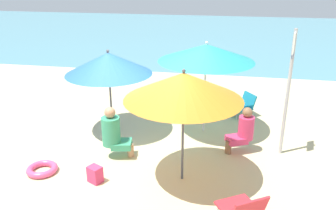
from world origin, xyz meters
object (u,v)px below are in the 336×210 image
(umbrella_orange, at_px, (184,86))
(warning_sign, at_px, (290,77))
(beach_chair_b, at_px, (243,209))
(beach_bag, at_px, (95,174))
(person_b, at_px, (114,133))
(beach_chair_c, at_px, (243,105))
(swim_ring, at_px, (42,169))
(person_a, at_px, (243,130))
(umbrella_teal, at_px, (206,53))
(umbrella_blue, at_px, (108,63))
(beach_chair_a, at_px, (181,96))

(umbrella_orange, relative_size, warning_sign, 0.81)
(beach_chair_b, relative_size, beach_bag, 2.66)
(person_b, distance_m, beach_bag, 0.94)
(umbrella_orange, distance_m, beach_chair_c, 3.43)
(swim_ring, xyz_separation_m, beach_bag, (1.01, -0.11, 0.08))
(beach_chair_b, xyz_separation_m, swim_ring, (-3.37, 0.75, -0.23))
(warning_sign, distance_m, swim_ring, 4.60)
(person_a, height_order, warning_sign, warning_sign)
(umbrella_teal, relative_size, beach_chair_c, 2.72)
(umbrella_blue, distance_m, umbrella_orange, 2.35)
(umbrella_orange, relative_size, beach_chair_c, 2.64)
(beach_chair_a, bearing_deg, swim_ring, -79.68)
(beach_chair_b, bearing_deg, beach_chair_a, -12.17)
(umbrella_blue, bearing_deg, warning_sign, -5.54)
(umbrella_orange, xyz_separation_m, beach_bag, (-1.39, -0.36, -1.48))
(beach_chair_b, distance_m, person_b, 2.77)
(beach_chair_c, bearing_deg, beach_chair_b, 55.04)
(umbrella_blue, bearing_deg, beach_chair_b, -43.27)
(umbrella_teal, distance_m, warning_sign, 1.71)
(umbrella_blue, relative_size, umbrella_orange, 0.94)
(umbrella_orange, xyz_separation_m, beach_chair_b, (0.97, -1.01, -1.33))
(umbrella_teal, bearing_deg, person_b, -136.48)
(person_b, height_order, beach_bag, person_b)
(umbrella_blue, distance_m, beach_bag, 2.38)
(beach_chair_c, bearing_deg, umbrella_orange, 36.90)
(beach_chair_a, bearing_deg, umbrella_orange, -40.95)
(umbrella_orange, relative_size, beach_chair_a, 2.68)
(umbrella_orange, xyz_separation_m, beach_chair_a, (-0.51, 3.10, -1.28))
(beach_chair_a, bearing_deg, beach_chair_b, -30.46)
(warning_sign, height_order, swim_ring, warning_sign)
(beach_chair_c, bearing_deg, umbrella_blue, -7.09)
(person_a, relative_size, beach_bag, 3.21)
(beach_chair_a, xyz_separation_m, beach_bag, (-0.88, -3.46, -0.20))
(person_a, bearing_deg, beach_chair_c, -117.32)
(warning_sign, height_order, beach_bag, warning_sign)
(beach_chair_c, relative_size, person_a, 0.80)
(umbrella_orange, bearing_deg, umbrella_teal, 84.92)
(umbrella_blue, xyz_separation_m, beach_chair_b, (2.72, -2.56, -1.21))
(umbrella_blue, relative_size, umbrella_teal, 0.91)
(swim_ring, bearing_deg, person_b, 35.64)
(umbrella_teal, bearing_deg, person_a, -44.71)
(person_b, bearing_deg, beach_chair_b, -44.08)
(person_a, relative_size, warning_sign, 0.38)
(beach_chair_a, bearing_deg, person_b, -68.13)
(beach_chair_a, relative_size, warning_sign, 0.30)
(beach_chair_a, bearing_deg, beach_bag, -64.48)
(person_a, xyz_separation_m, swim_ring, (-3.38, -1.40, -0.40))
(person_b, bearing_deg, umbrella_blue, 100.40)
(umbrella_teal, relative_size, umbrella_orange, 1.03)
(person_a, bearing_deg, umbrella_blue, -34.88)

